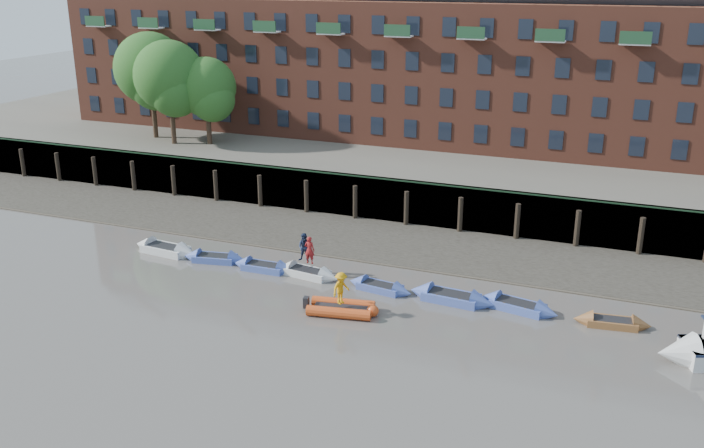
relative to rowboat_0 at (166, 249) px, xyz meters
The scene contains 19 objects.
ground 18.44m from the rowboat_0, 35.14° to the right, with size 220.00×220.00×0.00m, color #5D5852.
foreshore 16.79m from the rowboat_0, 26.10° to the left, with size 110.00×8.00×0.50m, color #3D382F.
mud_band 15.60m from the rowboat_0, 14.81° to the left, with size 110.00×1.60×0.10m, color #4C4336.
river_wall 19.17m from the rowboat_0, 37.97° to the left, with size 110.00×1.23×3.30m.
bank_terrace 29.56m from the rowboat_0, 59.29° to the left, with size 110.00×28.00×3.20m, color #5E594D.
apartment_terrace 32.88m from the rowboat_0, 60.25° to the left, with size 80.60×15.56×20.98m.
tree_cluster 21.63m from the rowboat_0, 122.20° to the left, with size 11.76×7.74×9.40m.
rowboat_0 is the anchor object (origin of this frame).
rowboat_1 3.82m from the rowboat_0, ahead, with size 4.35×1.99×1.22m.
rowboat_2 7.47m from the rowboat_0, ahead, with size 4.21×1.31×1.21m.
rowboat_3 10.37m from the rowboat_0, ahead, with size 4.40×1.78×1.24m.
rowboat_4 15.21m from the rowboat_0, ahead, with size 4.16×1.72×1.17m.
rowboat_5 19.45m from the rowboat_0, ahead, with size 5.02×1.79×1.43m.
rowboat_6 23.13m from the rowboat_0, ahead, with size 4.71×2.19×1.32m.
rowboat_7 28.09m from the rowboat_0, ahead, with size 4.07×1.64×1.15m.
rib_tender 14.95m from the rowboat_0, 15.70° to the right, with size 3.96×2.40×0.67m.
person_rower_a 10.60m from the rowboat_0, ahead, with size 0.63×0.42×1.73m, color maroon.
person_rower_b 10.19m from the rowboat_0, ahead, with size 0.87×0.68×1.79m, color #19233F.
person_rib_crew 14.93m from the rowboat_0, 16.24° to the right, with size 1.16×0.67×1.80m, color orange.
Camera 1 is at (13.34, -27.47, 17.86)m, focal length 38.00 mm.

